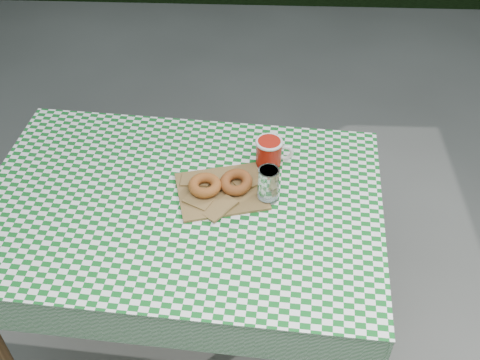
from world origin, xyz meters
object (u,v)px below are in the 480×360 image
Objects in this scene: coffee_mug at (269,152)px; table at (187,276)px; drinking_glass at (268,185)px; paper_bag at (222,191)px.

table is at bearing -145.65° from coffee_mug.
drinking_glass reaches higher than coffee_mug.
coffee_mug is (0.15, 0.15, 0.04)m from paper_bag.
paper_bag is 0.16m from drinking_glass.
coffee_mug reaches higher than table.
paper_bag is at bearing -135.69° from coffee_mug.
table is at bearing -175.11° from drinking_glass.
coffee_mug is 0.17m from drinking_glass.
paper_bag is 1.61× the size of coffee_mug.
table is 4.54× the size of paper_bag.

